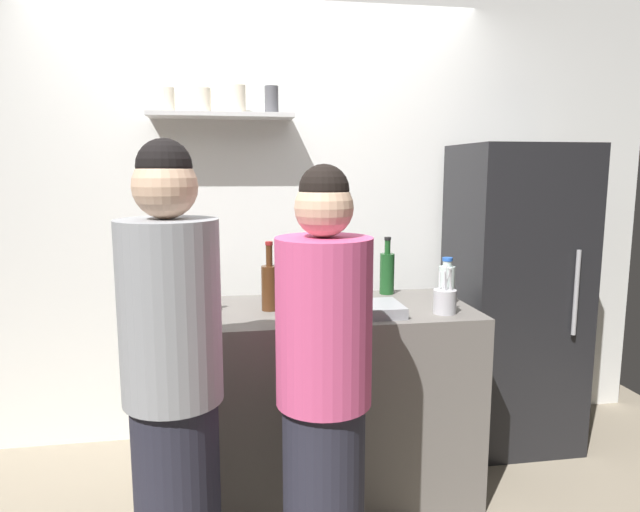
% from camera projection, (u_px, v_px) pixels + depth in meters
% --- Properties ---
extents(back_wall_assembly, '(4.80, 0.32, 2.60)m').
position_uv_depth(back_wall_assembly, '(262.00, 216.00, 3.27)').
color(back_wall_assembly, white).
rests_on(back_wall_assembly, ground).
extents(refrigerator, '(0.66, 0.60, 1.71)m').
position_uv_depth(refrigerator, '(514.00, 297.00, 3.18)').
color(refrigerator, black).
rests_on(refrigerator, ground).
extents(counter, '(1.44, 0.67, 0.92)m').
position_uv_depth(counter, '(320.00, 400.00, 2.73)').
color(counter, '#66605B').
rests_on(counter, ground).
extents(baking_pan, '(0.34, 0.24, 0.05)m').
position_uv_depth(baking_pan, '(364.00, 310.00, 2.52)').
color(baking_pan, gray).
rests_on(baking_pan, counter).
extents(utensil_holder, '(0.10, 0.10, 0.22)m').
position_uv_depth(utensil_holder, '(445.00, 301.00, 2.55)').
color(utensil_holder, '#B2B2B7').
rests_on(utensil_holder, counter).
extents(wine_bottle_amber_glass, '(0.08, 0.08, 0.32)m').
position_uv_depth(wine_bottle_amber_glass, '(270.00, 285.00, 2.60)').
color(wine_bottle_amber_glass, '#472814').
rests_on(wine_bottle_amber_glass, counter).
extents(wine_bottle_dark_glass, '(0.07, 0.07, 0.33)m').
position_uv_depth(wine_bottle_dark_glass, '(186.00, 290.00, 2.45)').
color(wine_bottle_dark_glass, black).
rests_on(wine_bottle_dark_glass, counter).
extents(wine_bottle_green_glass, '(0.08, 0.08, 0.30)m').
position_uv_depth(wine_bottle_green_glass, '(387.00, 272.00, 2.95)').
color(wine_bottle_green_glass, '#19471E').
rests_on(wine_bottle_green_glass, counter).
extents(water_bottle_plastic, '(0.08, 0.08, 0.23)m').
position_uv_depth(water_bottle_plastic, '(447.00, 283.00, 2.73)').
color(water_bottle_plastic, silver).
rests_on(water_bottle_plastic, counter).
extents(person_pink_top, '(0.34, 0.34, 1.59)m').
position_uv_depth(person_pink_top, '(324.00, 394.00, 2.00)').
color(person_pink_top, '#262633').
rests_on(person_pink_top, ground).
extents(person_grey_hoodie, '(0.34, 0.34, 1.67)m').
position_uv_depth(person_grey_hoodie, '(173.00, 389.00, 1.92)').
color(person_grey_hoodie, '#262633').
rests_on(person_grey_hoodie, ground).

